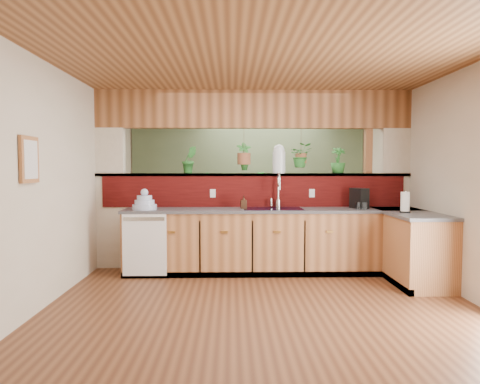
{
  "coord_description": "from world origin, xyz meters",
  "views": [
    {
      "loc": [
        -0.33,
        -4.96,
        1.47
      ],
      "look_at": [
        -0.22,
        0.7,
        1.15
      ],
      "focal_mm": 32.0,
      "sensor_mm": 36.0,
      "label": 1
    }
  ],
  "objects_px": {
    "soap_dispenser": "(244,202)",
    "glass_jar": "(279,159)",
    "faucet": "(278,188)",
    "paper_towel": "(405,203)",
    "shelving_console": "(238,218)",
    "coffee_maker": "(359,199)",
    "dish_stack": "(145,203)"
  },
  "relations": [
    {
      "from": "soap_dispenser",
      "to": "glass_jar",
      "type": "bearing_deg",
      "value": 33.52
    },
    {
      "from": "faucet",
      "to": "soap_dispenser",
      "type": "bearing_deg",
      "value": -165.58
    },
    {
      "from": "paper_towel",
      "to": "shelving_console",
      "type": "bearing_deg",
      "value": 126.42
    },
    {
      "from": "faucet",
      "to": "shelving_console",
      "type": "xyz_separation_m",
      "value": [
        -0.54,
        2.12,
        -0.68
      ]
    },
    {
      "from": "faucet",
      "to": "paper_towel",
      "type": "xyz_separation_m",
      "value": [
        1.55,
        -0.7,
        -0.15
      ]
    },
    {
      "from": "faucet",
      "to": "coffee_maker",
      "type": "distance_m",
      "value": 1.15
    },
    {
      "from": "dish_stack",
      "to": "glass_jar",
      "type": "relative_size",
      "value": 0.77
    },
    {
      "from": "dish_stack",
      "to": "paper_towel",
      "type": "xyz_separation_m",
      "value": [
        3.4,
        -0.46,
        0.04
      ]
    },
    {
      "from": "paper_towel",
      "to": "shelving_console",
      "type": "relative_size",
      "value": 0.2
    },
    {
      "from": "soap_dispenser",
      "to": "paper_towel",
      "type": "height_order",
      "value": "paper_towel"
    },
    {
      "from": "faucet",
      "to": "shelving_console",
      "type": "distance_m",
      "value": 2.29
    },
    {
      "from": "coffee_maker",
      "to": "glass_jar",
      "type": "relative_size",
      "value": 0.67
    },
    {
      "from": "dish_stack",
      "to": "paper_towel",
      "type": "relative_size",
      "value": 1.16
    },
    {
      "from": "soap_dispenser",
      "to": "shelving_console",
      "type": "height_order",
      "value": "soap_dispenser"
    },
    {
      "from": "dish_stack",
      "to": "shelving_console",
      "type": "distance_m",
      "value": 2.75
    },
    {
      "from": "shelving_console",
      "to": "glass_jar",
      "type": "bearing_deg",
      "value": -80.25
    },
    {
      "from": "coffee_maker",
      "to": "soap_dispenser",
      "type": "bearing_deg",
      "value": 156.17
    },
    {
      "from": "coffee_maker",
      "to": "dish_stack",
      "type": "bearing_deg",
      "value": 158.5
    },
    {
      "from": "coffee_maker",
      "to": "paper_towel",
      "type": "distance_m",
      "value": 0.7
    },
    {
      "from": "faucet",
      "to": "paper_towel",
      "type": "distance_m",
      "value": 1.7
    },
    {
      "from": "paper_towel",
      "to": "coffee_maker",
      "type": "bearing_deg",
      "value": 126.45
    },
    {
      "from": "dish_stack",
      "to": "paper_towel",
      "type": "distance_m",
      "value": 3.43
    },
    {
      "from": "paper_towel",
      "to": "shelving_console",
      "type": "height_order",
      "value": "paper_towel"
    },
    {
      "from": "dish_stack",
      "to": "faucet",
      "type": "bearing_deg",
      "value": 7.48
    },
    {
      "from": "soap_dispenser",
      "to": "shelving_console",
      "type": "xyz_separation_m",
      "value": [
        -0.04,
        2.25,
        -0.49
      ]
    },
    {
      "from": "glass_jar",
      "to": "shelving_console",
      "type": "xyz_separation_m",
      "value": [
        -0.57,
        1.9,
        -1.1
      ]
    },
    {
      "from": "dish_stack",
      "to": "coffee_maker",
      "type": "xyz_separation_m",
      "value": [
        2.99,
        0.11,
        0.04
      ]
    },
    {
      "from": "soap_dispenser",
      "to": "glass_jar",
      "type": "height_order",
      "value": "glass_jar"
    },
    {
      "from": "soap_dispenser",
      "to": "coffee_maker",
      "type": "distance_m",
      "value": 1.63
    },
    {
      "from": "coffee_maker",
      "to": "glass_jar",
      "type": "distance_m",
      "value": 1.29
    },
    {
      "from": "soap_dispenser",
      "to": "faucet",
      "type": "bearing_deg",
      "value": 14.42
    },
    {
      "from": "dish_stack",
      "to": "soap_dispenser",
      "type": "xyz_separation_m",
      "value": [
        1.36,
        0.12,
        0.0
      ]
    }
  ]
}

